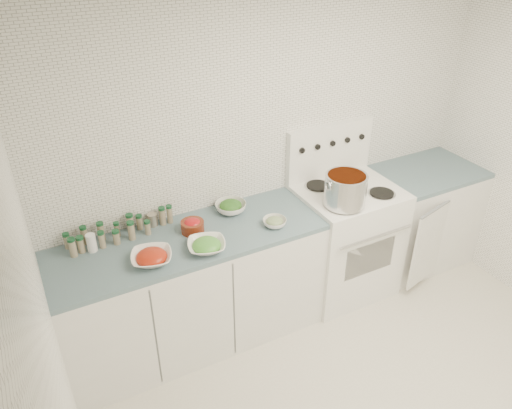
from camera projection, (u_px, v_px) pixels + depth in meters
name	position (u px, v px, depth m)	size (l,w,h in m)	color
room_walls	(429.00, 205.00, 2.40)	(3.54, 3.04, 2.52)	white
counter_left	(193.00, 290.00, 3.54)	(1.85, 0.62, 0.90)	white
stove	(343.00, 237.00, 4.04)	(0.76, 0.70, 1.36)	white
counter_right	(419.00, 216.00, 4.39)	(0.89, 0.72, 0.90)	white
stock_pot	(345.00, 188.00, 3.54)	(0.32, 0.30, 0.23)	silver
bowl_tomato	(152.00, 257.00, 3.07)	(0.31, 0.31, 0.08)	white
bowl_snowpea	(207.00, 245.00, 3.18)	(0.30, 0.30, 0.08)	white
bowl_broccoli	(231.00, 207.00, 3.58)	(0.24, 0.24, 0.09)	white
bowl_zucchini	(275.00, 222.00, 3.43)	(0.18, 0.18, 0.07)	white
bowl_pepper	(192.00, 226.00, 3.36)	(0.16, 0.16, 0.10)	#622110
salt_canister	(91.00, 243.00, 3.16)	(0.06, 0.06, 0.12)	white
tin_can	(153.00, 220.00, 3.42)	(0.07, 0.07, 0.09)	gray
spice_cluster	(116.00, 231.00, 3.27)	(0.73, 0.16, 0.14)	gray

